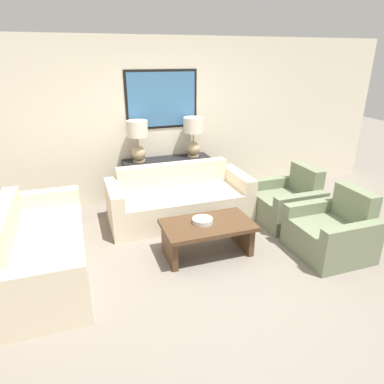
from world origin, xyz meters
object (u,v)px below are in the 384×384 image
at_px(console_table, 168,181).
at_px(couch_by_back_wall, 179,201).
at_px(armchair_near_back_wall, 287,203).
at_px(table_lamp_right, 193,133).
at_px(coffee_table, 207,232).
at_px(table_lamp_left, 138,137).
at_px(armchair_near_camera, 332,233).
at_px(decorative_bowl, 203,221).
at_px(couch_by_side, 40,251).

relative_size(console_table, couch_by_back_wall, 0.68).
bearing_deg(couch_by_back_wall, armchair_near_back_wall, -21.76).
relative_size(console_table, table_lamp_right, 2.20).
height_order(table_lamp_right, coffee_table, table_lamp_right).
height_order(table_lamp_left, table_lamp_right, same).
bearing_deg(couch_by_back_wall, table_lamp_right, 55.40).
bearing_deg(table_lamp_left, console_table, 0.00).
distance_m(table_lamp_right, armchair_near_camera, 2.65).
bearing_deg(armchair_near_camera, table_lamp_right, 115.21).
relative_size(console_table, decorative_bowl, 5.65).
distance_m(console_table, coffee_table, 1.77).
distance_m(console_table, armchair_near_camera, 2.72).
relative_size(coffee_table, armchair_near_camera, 1.28).
bearing_deg(table_lamp_right, couch_by_side, -147.51).
bearing_deg(couch_by_back_wall, decorative_bowl, -91.34).
xyz_separation_m(couch_by_back_wall, armchair_near_camera, (1.52, -1.59, -0.00)).
bearing_deg(table_lamp_right, couch_by_back_wall, -124.60).
bearing_deg(decorative_bowl, table_lamp_left, 104.11).
height_order(table_lamp_right, decorative_bowl, table_lamp_right).
xyz_separation_m(table_lamp_right, armchair_near_camera, (1.06, -2.25, -0.89)).
relative_size(console_table, coffee_table, 1.28).
bearing_deg(armchair_near_back_wall, decorative_bowl, -163.48).
bearing_deg(coffee_table, couch_by_back_wall, 91.64).
height_order(console_table, couch_by_back_wall, couch_by_back_wall).
xyz_separation_m(couch_by_back_wall, couch_by_side, (-1.93, -0.85, 0.00)).
bearing_deg(table_lamp_left, couch_by_back_wall, -55.40).
height_order(couch_by_back_wall, armchair_near_camera, armchair_near_camera).
height_order(couch_by_side, armchair_near_camera, armchair_near_camera).
bearing_deg(couch_by_back_wall, coffee_table, -88.36).
bearing_deg(coffee_table, armchair_near_camera, -18.16).
xyz_separation_m(couch_by_back_wall, decorative_bowl, (-0.03, -1.07, 0.18)).
xyz_separation_m(console_table, armchair_near_back_wall, (1.52, -1.28, -0.10)).
height_order(table_lamp_right, armchair_near_camera, table_lamp_right).
xyz_separation_m(table_lamp_left, decorative_bowl, (0.44, -1.74, -0.71)).
height_order(table_lamp_right, armchair_near_back_wall, table_lamp_right).
height_order(decorative_bowl, armchair_near_camera, armchair_near_camera).
bearing_deg(coffee_table, couch_by_side, 172.93).
distance_m(couch_by_side, armchair_near_camera, 3.53).
height_order(decorative_bowl, armchair_near_back_wall, armchair_near_back_wall).
xyz_separation_m(console_table, coffee_table, (0.03, -1.77, -0.07)).
relative_size(table_lamp_right, decorative_bowl, 2.57).
bearing_deg(table_lamp_right, console_table, 180.00).
relative_size(table_lamp_right, armchair_near_back_wall, 0.75).
bearing_deg(armchair_near_camera, couch_by_side, 168.03).
xyz_separation_m(table_lamp_left, armchair_near_camera, (1.98, -2.25, -0.89)).
distance_m(coffee_table, decorative_bowl, 0.16).
bearing_deg(couch_by_back_wall, couch_by_side, -156.13).
xyz_separation_m(table_lamp_right, coffee_table, (-0.43, -1.77, -0.86)).
relative_size(console_table, armchair_near_camera, 1.64).
height_order(couch_by_back_wall, couch_by_side, same).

